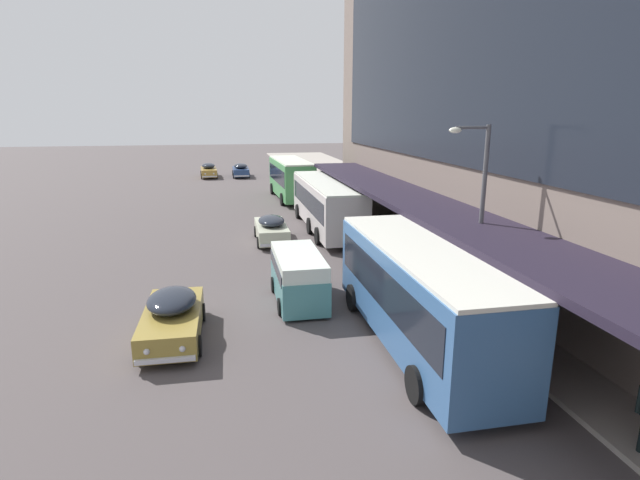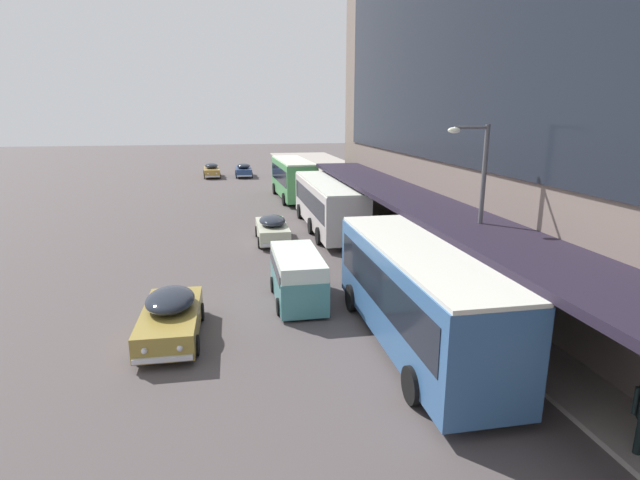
{
  "view_description": "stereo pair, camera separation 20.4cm",
  "coord_description": "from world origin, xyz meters",
  "px_view_note": "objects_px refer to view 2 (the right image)",
  "views": [
    {
      "loc": [
        -2.17,
        -1.62,
        7.26
      ],
      "look_at": [
        2.17,
        20.39,
        1.52
      ],
      "focal_mm": 28.0,
      "sensor_mm": 36.0,
      "label": 1
    },
    {
      "loc": [
        -1.97,
        -1.65,
        7.26
      ],
      "look_at": [
        2.17,
        20.39,
        1.52
      ],
      "focal_mm": 28.0,
      "sensor_mm": 36.0,
      "label": 2
    }
  ],
  "objects_px": {
    "transit_bus_kerbside_rear": "(328,202)",
    "sedan_lead_mid": "(244,170)",
    "vw_van": "(297,274)",
    "street_lamp": "(477,207)",
    "sedan_second_near": "(212,170)",
    "transit_bus_kerbside_front": "(293,177)",
    "transit_bus_kerbside_far": "(416,291)",
    "sedan_oncoming_front": "(272,229)",
    "sedan_trailing_near": "(171,316)"
  },
  "relations": [
    {
      "from": "transit_bus_kerbside_front",
      "to": "sedan_oncoming_front",
      "type": "xyz_separation_m",
      "value": [
        -3.15,
        -14.37,
        -1.17
      ]
    },
    {
      "from": "transit_bus_kerbside_far",
      "to": "sedan_trailing_near",
      "type": "relative_size",
      "value": 2.14
    },
    {
      "from": "transit_bus_kerbside_rear",
      "to": "sedan_second_near",
      "type": "xyz_separation_m",
      "value": [
        -7.88,
        28.87,
        -1.0
      ]
    },
    {
      "from": "street_lamp",
      "to": "transit_bus_kerbside_rear",
      "type": "bearing_deg",
      "value": 98.82
    },
    {
      "from": "sedan_oncoming_front",
      "to": "street_lamp",
      "type": "relative_size",
      "value": 0.68
    },
    {
      "from": "sedan_lead_mid",
      "to": "vw_van",
      "type": "bearing_deg",
      "value": -89.19
    },
    {
      "from": "vw_van",
      "to": "transit_bus_kerbside_rear",
      "type": "bearing_deg",
      "value": 72.93
    },
    {
      "from": "street_lamp",
      "to": "transit_bus_kerbside_far",
      "type": "bearing_deg",
      "value": -146.32
    },
    {
      "from": "transit_bus_kerbside_rear",
      "to": "sedan_second_near",
      "type": "height_order",
      "value": "transit_bus_kerbside_rear"
    },
    {
      "from": "sedan_trailing_near",
      "to": "sedan_second_near",
      "type": "bearing_deg",
      "value": 89.54
    },
    {
      "from": "street_lamp",
      "to": "transit_bus_kerbside_front",
      "type": "bearing_deg",
      "value": 96.15
    },
    {
      "from": "sedan_trailing_near",
      "to": "street_lamp",
      "type": "relative_size",
      "value": 0.68
    },
    {
      "from": "sedan_second_near",
      "to": "vw_van",
      "type": "relative_size",
      "value": 1.1
    },
    {
      "from": "sedan_oncoming_front",
      "to": "vw_van",
      "type": "bearing_deg",
      "value": -89.4
    },
    {
      "from": "sedan_lead_mid",
      "to": "sedan_oncoming_front",
      "type": "xyz_separation_m",
      "value": [
        0.47,
        -30.88,
        -0.01
      ]
    },
    {
      "from": "sedan_lead_mid",
      "to": "sedan_oncoming_front",
      "type": "height_order",
      "value": "sedan_lead_mid"
    },
    {
      "from": "sedan_lead_mid",
      "to": "transit_bus_kerbside_rear",
      "type": "bearing_deg",
      "value": -81.58
    },
    {
      "from": "sedan_second_near",
      "to": "street_lamp",
      "type": "xyz_separation_m",
      "value": [
        10.16,
        -43.57,
        3.28
      ]
    },
    {
      "from": "sedan_second_near",
      "to": "sedan_lead_mid",
      "type": "relative_size",
      "value": 1.06
    },
    {
      "from": "sedan_lead_mid",
      "to": "sedan_trailing_near",
      "type": "distance_m",
      "value": 43.2
    },
    {
      "from": "transit_bus_kerbside_front",
      "to": "transit_bus_kerbside_rear",
      "type": "distance_m",
      "value": 12.01
    },
    {
      "from": "transit_bus_kerbside_front",
      "to": "transit_bus_kerbside_far",
      "type": "relative_size",
      "value": 0.94
    },
    {
      "from": "transit_bus_kerbside_far",
      "to": "vw_van",
      "type": "distance_m",
      "value": 5.7
    },
    {
      "from": "transit_bus_kerbside_front",
      "to": "sedan_lead_mid",
      "type": "height_order",
      "value": "transit_bus_kerbside_front"
    },
    {
      "from": "sedan_second_near",
      "to": "sedan_oncoming_front",
      "type": "relative_size",
      "value": 1.1
    },
    {
      "from": "transit_bus_kerbside_rear",
      "to": "sedan_second_near",
      "type": "relative_size",
      "value": 2.3
    },
    {
      "from": "transit_bus_kerbside_front",
      "to": "sedan_oncoming_front",
      "type": "relative_size",
      "value": 2.03
    },
    {
      "from": "sedan_oncoming_front",
      "to": "transit_bus_kerbside_rear",
      "type": "bearing_deg",
      "value": 32.35
    },
    {
      "from": "transit_bus_kerbside_far",
      "to": "sedan_lead_mid",
      "type": "xyz_separation_m",
      "value": [
        -3.65,
        45.11,
        -1.1
      ]
    },
    {
      "from": "sedan_trailing_near",
      "to": "vw_van",
      "type": "relative_size",
      "value": 1.01
    },
    {
      "from": "transit_bus_kerbside_rear",
      "to": "sedan_trailing_near",
      "type": "bearing_deg",
      "value": -119.54
    },
    {
      "from": "vw_van",
      "to": "street_lamp",
      "type": "relative_size",
      "value": 0.68
    },
    {
      "from": "transit_bus_kerbside_front",
      "to": "sedan_second_near",
      "type": "xyz_separation_m",
      "value": [
        -7.28,
        16.87,
        -1.14
      ]
    },
    {
      "from": "transit_bus_kerbside_front",
      "to": "sedan_lead_mid",
      "type": "relative_size",
      "value": 1.96
    },
    {
      "from": "sedan_trailing_near",
      "to": "sedan_oncoming_front",
      "type": "relative_size",
      "value": 1.0
    },
    {
      "from": "transit_bus_kerbside_front",
      "to": "street_lamp",
      "type": "bearing_deg",
      "value": -83.85
    },
    {
      "from": "vw_van",
      "to": "street_lamp",
      "type": "bearing_deg",
      "value": -25.58
    },
    {
      "from": "sedan_lead_mid",
      "to": "sedan_oncoming_front",
      "type": "distance_m",
      "value": 30.88
    },
    {
      "from": "sedan_lead_mid",
      "to": "transit_bus_kerbside_far",
      "type": "bearing_deg",
      "value": -85.38
    },
    {
      "from": "sedan_trailing_near",
      "to": "sedan_oncoming_front",
      "type": "distance_m",
      "value": 12.94
    },
    {
      "from": "transit_bus_kerbside_far",
      "to": "sedan_lead_mid",
      "type": "height_order",
      "value": "transit_bus_kerbside_far"
    },
    {
      "from": "transit_bus_kerbside_front",
      "to": "street_lamp",
      "type": "distance_m",
      "value": 26.94
    },
    {
      "from": "transit_bus_kerbside_front",
      "to": "sedan_trailing_near",
      "type": "relative_size",
      "value": 2.03
    },
    {
      "from": "transit_bus_kerbside_far",
      "to": "sedan_oncoming_front",
      "type": "distance_m",
      "value": 14.62
    },
    {
      "from": "sedan_lead_mid",
      "to": "street_lamp",
      "type": "relative_size",
      "value": 0.71
    },
    {
      "from": "transit_bus_kerbside_far",
      "to": "sedan_second_near",
      "type": "relative_size",
      "value": 1.96
    },
    {
      "from": "sedan_second_near",
      "to": "sedan_oncoming_front",
      "type": "height_order",
      "value": "sedan_second_near"
    },
    {
      "from": "sedan_trailing_near",
      "to": "sedan_lead_mid",
      "type": "bearing_deg",
      "value": 84.68
    },
    {
      "from": "transit_bus_kerbside_rear",
      "to": "street_lamp",
      "type": "height_order",
      "value": "street_lamp"
    },
    {
      "from": "transit_bus_kerbside_rear",
      "to": "sedan_lead_mid",
      "type": "bearing_deg",
      "value": 98.42
    }
  ]
}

